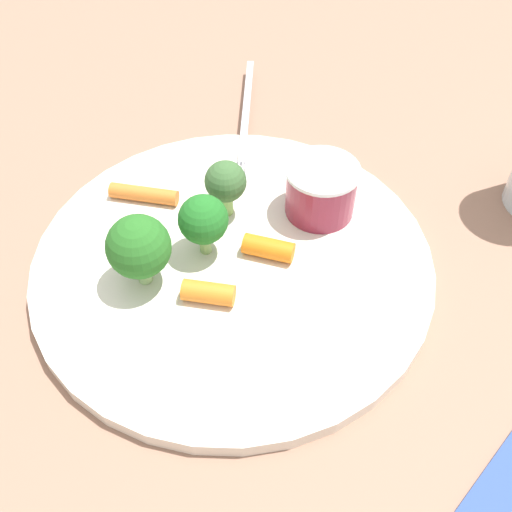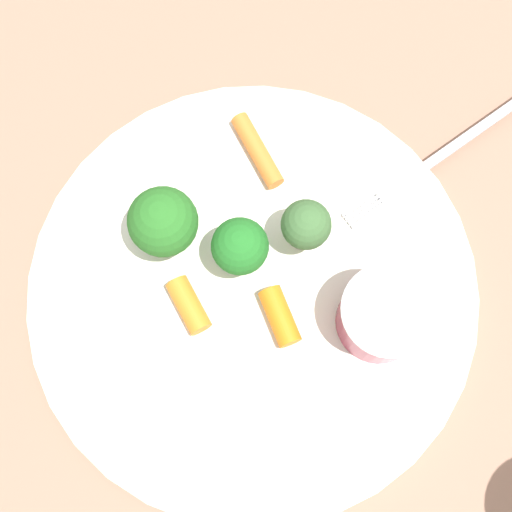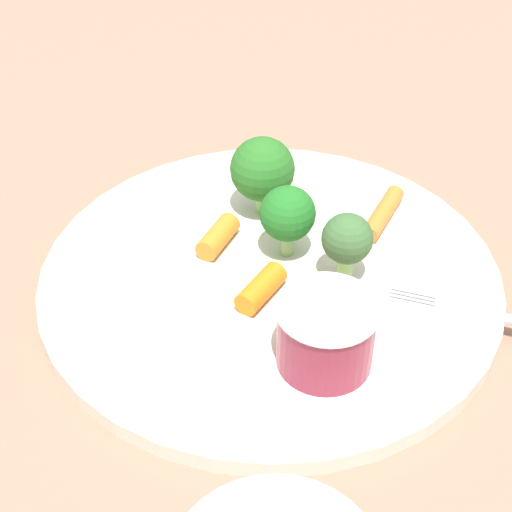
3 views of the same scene
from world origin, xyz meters
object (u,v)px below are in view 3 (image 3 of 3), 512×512
at_px(broccoli_floret_0, 347,240).
at_px(broccoli_floret_1, 262,170).
at_px(carrot_stick_1, 383,213).
at_px(broccoli_floret_2, 288,214).
at_px(sauce_cup, 326,334).
at_px(plate, 270,278).
at_px(carrot_stick_0, 261,288).
at_px(carrot_stick_2, 218,237).

height_order(broccoli_floret_0, broccoli_floret_1, broccoli_floret_1).
distance_m(broccoli_floret_0, broccoli_floret_1, 0.09).
bearing_deg(carrot_stick_1, broccoli_floret_2, -16.42).
distance_m(sauce_cup, broccoli_floret_0, 0.07).
distance_m(plate, sauce_cup, 0.09).
bearing_deg(carrot_stick_0, sauce_cup, 79.67).
bearing_deg(carrot_stick_0, broccoli_floret_1, -135.07).
distance_m(sauce_cup, carrot_stick_0, 0.07).
relative_size(broccoli_floret_2, carrot_stick_1, 0.91).
distance_m(plate, broccoli_floret_1, 0.08).
bearing_deg(broccoli_floret_0, carrot_stick_2, -66.34).
xyz_separation_m(plate, carrot_stick_2, (0.01, -0.04, 0.01)).
xyz_separation_m(broccoli_floret_2, carrot_stick_1, (-0.07, 0.02, -0.03)).
bearing_deg(broccoli_floret_1, carrot_stick_2, 8.94).
xyz_separation_m(broccoli_floret_0, broccoli_floret_2, (0.01, -0.04, 0.00)).
bearing_deg(broccoli_floret_1, carrot_stick_0, 44.93).
xyz_separation_m(plate, carrot_stick_1, (-0.09, 0.02, 0.01)).
bearing_deg(plate, sauce_cup, 66.29).
bearing_deg(carrot_stick_2, carrot_stick_1, 149.53).
distance_m(plate, carrot_stick_1, 0.10).
height_order(carrot_stick_1, carrot_stick_2, carrot_stick_2).
height_order(plate, carrot_stick_2, carrot_stick_2).
bearing_deg(broccoli_floret_0, broccoli_floret_1, -98.92).
xyz_separation_m(broccoli_floret_2, carrot_stick_2, (0.03, -0.04, -0.02)).
distance_m(broccoli_floret_2, carrot_stick_1, 0.08).
relative_size(broccoli_floret_0, carrot_stick_1, 0.87).
bearing_deg(carrot_stick_1, sauce_cup, 25.14).
relative_size(sauce_cup, broccoli_floret_2, 1.12).
height_order(carrot_stick_0, carrot_stick_1, carrot_stick_0).
relative_size(sauce_cup, carrot_stick_1, 1.02).
bearing_deg(broccoli_floret_0, sauce_cup, 31.88).
relative_size(broccoli_floret_2, carrot_stick_2, 1.40).
bearing_deg(carrot_stick_0, broccoli_floret_0, 155.02).
xyz_separation_m(plate, carrot_stick_0, (0.02, 0.01, 0.01)).
bearing_deg(broccoli_floret_1, sauce_cup, 59.06).
xyz_separation_m(plate, broccoli_floret_1, (-0.04, -0.05, 0.04)).
xyz_separation_m(broccoli_floret_0, broccoli_floret_1, (-0.01, -0.09, 0.00)).
bearing_deg(broccoli_floret_1, carrot_stick_1, 127.61).
xyz_separation_m(broccoli_floret_1, broccoli_floret_2, (0.02, 0.05, -0.00)).
height_order(plate, carrot_stick_1, carrot_stick_1).
relative_size(plate, broccoli_floret_2, 5.83).
bearing_deg(carrot_stick_0, carrot_stick_2, -105.34).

